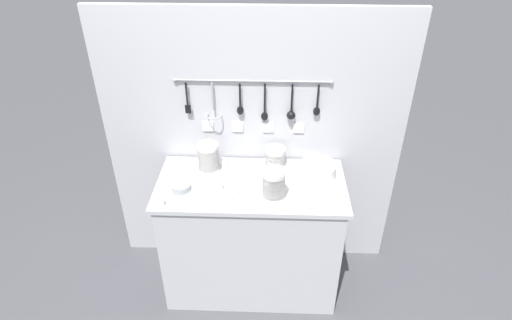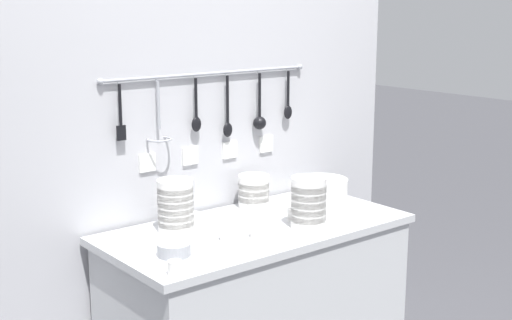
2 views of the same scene
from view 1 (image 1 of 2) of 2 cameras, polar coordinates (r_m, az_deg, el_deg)
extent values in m
plane|color=#424247|center=(3.29, -0.56, -15.72)|extent=(20.00, 20.00, 0.00)
cube|color=#B7BABC|center=(2.69, -0.66, -3.39)|extent=(1.19, 0.58, 0.03)
cube|color=#B7BABC|center=(2.98, -0.60, -10.28)|extent=(1.14, 0.56, 0.86)
cube|color=#B2B2B7|center=(2.92, -0.37, 1.58)|extent=(1.99, 0.04, 1.90)
cylinder|color=#93969E|center=(2.66, -0.44, 10.49)|extent=(0.96, 0.01, 0.01)
sphere|color=#93969E|center=(2.72, -10.79, 10.45)|extent=(0.02, 0.02, 0.02)
sphere|color=#93969E|center=(2.68, 10.06, 10.19)|extent=(0.02, 0.02, 0.02)
cylinder|color=black|center=(2.73, -9.23, 8.64)|extent=(0.01, 0.01, 0.16)
cube|color=black|center=(2.77, -9.04, 6.71)|extent=(0.04, 0.01, 0.06)
cylinder|color=#93969E|center=(2.71, -9.35, 10.35)|extent=(0.01, 0.01, 0.02)
cylinder|color=#93969E|center=(2.71, -5.81, 8.38)|extent=(0.01, 0.01, 0.18)
torus|color=#93969E|center=(2.77, -5.66, 5.91)|extent=(0.10, 0.10, 0.01)
cylinder|color=#93969E|center=(2.68, -5.90, 10.39)|extent=(0.01, 0.01, 0.02)
cylinder|color=black|center=(2.69, -2.16, 8.61)|extent=(0.01, 0.01, 0.16)
ellipsoid|color=black|center=(2.73, -2.11, 6.62)|extent=(0.04, 0.02, 0.06)
cylinder|color=#93969E|center=(2.66, -2.18, 10.38)|extent=(0.01, 0.01, 0.02)
cylinder|color=black|center=(2.69, 1.17, 8.18)|extent=(0.01, 0.01, 0.20)
ellipsoid|color=black|center=(2.74, 1.14, 5.83)|extent=(0.04, 0.02, 0.06)
cylinder|color=#93969E|center=(2.66, 1.20, 10.34)|extent=(0.01, 0.01, 0.02)
cylinder|color=black|center=(2.69, 4.80, 8.16)|extent=(0.01, 0.01, 0.19)
sphere|color=black|center=(2.74, 4.69, 5.97)|extent=(0.06, 0.06, 0.06)
cylinder|color=#93969E|center=(2.66, 4.90, 10.25)|extent=(0.01, 0.01, 0.02)
cylinder|color=black|center=(2.70, 8.25, 8.39)|extent=(0.01, 0.01, 0.16)
ellipsoid|color=black|center=(2.74, 8.08, 6.44)|extent=(0.04, 0.02, 0.06)
cylinder|color=#93969E|center=(2.67, 8.38, 10.13)|extent=(0.01, 0.01, 0.02)
cube|color=white|center=(2.83, -6.43, 4.50)|extent=(0.07, 0.01, 0.07)
cube|color=white|center=(2.81, -2.42, 4.45)|extent=(0.07, 0.01, 0.07)
cube|color=white|center=(2.80, 1.62, 4.39)|extent=(0.07, 0.01, 0.07)
cube|color=white|center=(2.81, 5.67, 4.29)|extent=(0.07, 0.01, 0.07)
cylinder|color=white|center=(2.83, 2.54, -0.34)|extent=(0.13, 0.13, 0.05)
cylinder|color=white|center=(2.81, 2.56, 0.14)|extent=(0.13, 0.13, 0.05)
cylinder|color=white|center=(2.80, 2.57, 0.64)|extent=(0.13, 0.13, 0.05)
cylinder|color=white|center=(2.78, 2.59, 1.13)|extent=(0.13, 0.13, 0.05)
cylinder|color=white|center=(2.55, 2.33, -4.63)|extent=(0.13, 0.13, 0.05)
cylinder|color=white|center=(2.53, 2.34, -4.12)|extent=(0.13, 0.13, 0.05)
cylinder|color=white|center=(2.51, 2.36, -3.60)|extent=(0.13, 0.13, 0.05)
cylinder|color=white|center=(2.49, 2.37, -3.06)|extent=(0.13, 0.13, 0.05)
cylinder|color=white|center=(2.48, 2.39, -2.53)|extent=(0.13, 0.13, 0.05)
cylinder|color=white|center=(2.46, 2.40, -1.98)|extent=(0.13, 0.13, 0.05)
cylinder|color=white|center=(2.80, -6.26, -1.01)|extent=(0.13, 0.13, 0.05)
cylinder|color=white|center=(2.78, -6.30, -0.58)|extent=(0.13, 0.13, 0.05)
cylinder|color=white|center=(2.77, -6.33, -0.14)|extent=(0.13, 0.13, 0.05)
cylinder|color=white|center=(2.76, -6.36, 0.30)|extent=(0.13, 0.13, 0.05)
cylinder|color=white|center=(2.74, -6.39, 0.75)|extent=(0.13, 0.13, 0.05)
cylinder|color=white|center=(2.73, -6.43, 1.20)|extent=(0.13, 0.13, 0.05)
cylinder|color=white|center=(2.71, -6.46, 1.65)|extent=(0.13, 0.13, 0.05)
cylinder|color=white|center=(2.75, 8.17, -2.26)|extent=(0.22, 0.22, 0.01)
cylinder|color=white|center=(2.75, 8.19, -2.11)|extent=(0.22, 0.22, 0.01)
cylinder|color=white|center=(2.74, 8.20, -1.96)|extent=(0.22, 0.22, 0.01)
cylinder|color=white|center=(2.74, 8.21, -1.81)|extent=(0.22, 0.22, 0.01)
cylinder|color=white|center=(2.73, 8.23, -1.67)|extent=(0.22, 0.22, 0.01)
cylinder|color=white|center=(2.73, 8.24, -1.52)|extent=(0.22, 0.22, 0.01)
cylinder|color=white|center=(2.72, 8.26, -1.36)|extent=(0.22, 0.22, 0.01)
cylinder|color=white|center=(2.72, 8.27, -1.21)|extent=(0.22, 0.22, 0.01)
cylinder|color=white|center=(2.72, 8.29, -1.06)|extent=(0.22, 0.22, 0.01)
cylinder|color=white|center=(2.71, 8.30, -0.91)|extent=(0.22, 0.22, 0.01)
cylinder|color=white|center=(2.71, 8.32, -0.76)|extent=(0.22, 0.22, 0.01)
cylinder|color=white|center=(2.70, 8.33, -0.60)|extent=(0.22, 0.22, 0.01)
cylinder|color=#93969E|center=(2.65, -10.00, -3.60)|extent=(0.11, 0.11, 0.04)
cylinder|color=white|center=(2.65, 5.18, -3.14)|extent=(0.05, 0.05, 0.05)
cylinder|color=white|center=(2.58, -2.74, -4.14)|extent=(0.05, 0.05, 0.05)
cylinder|color=white|center=(2.64, 2.77, -3.23)|extent=(0.05, 0.05, 0.05)
cylinder|color=white|center=(2.55, -12.67, -5.55)|extent=(0.05, 0.05, 0.05)
cylinder|color=white|center=(2.62, -5.00, -3.54)|extent=(0.05, 0.05, 0.05)
cylinder|color=white|center=(2.82, -4.13, -0.64)|extent=(0.05, 0.05, 0.05)
camera|label=2|loc=(1.91, -72.23, -16.27)|focal=50.00mm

